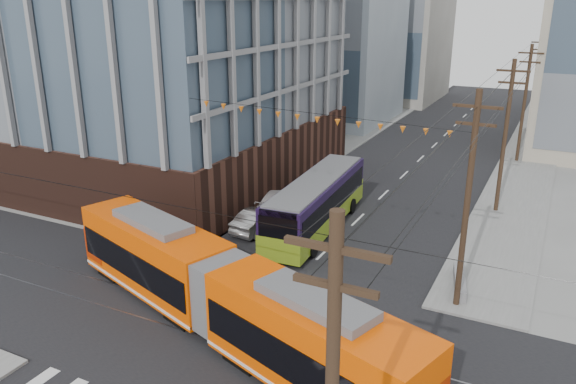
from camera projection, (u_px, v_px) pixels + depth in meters
name	position (u px, v px, depth m)	size (l,w,h in m)	color
ground	(190.00, 383.00, 22.78)	(160.00, 160.00, 0.00)	slate
office_building	(128.00, 5.00, 46.90)	(30.00, 25.00, 28.60)	#381E16
bg_bldg_nw_near	(320.00, 48.00, 71.04)	(18.00, 16.00, 18.00)	#8C99A5
bg_bldg_nw_far	(390.00, 32.00, 86.36)	(16.00, 18.00, 20.00)	gray
utility_pole_far	(536.00, 84.00, 64.77)	(0.30, 0.30, 11.00)	black
streetcar	(223.00, 295.00, 25.47)	(21.25, 2.99, 4.09)	#E84800
city_bus	(317.00, 203.00, 37.61)	(2.80, 12.94, 3.66)	#1D0F32
parked_car_silver	(259.00, 219.00, 37.63)	(1.66, 4.75, 1.56)	#999999
parked_car_white	(278.00, 201.00, 41.18)	(2.16, 5.31, 1.54)	silver
parked_car_grey	(308.00, 187.00, 44.61)	(2.14, 4.65, 1.29)	#4A4D55
jersey_barrier	(460.00, 283.00, 30.08)	(0.82, 3.64, 0.73)	gray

